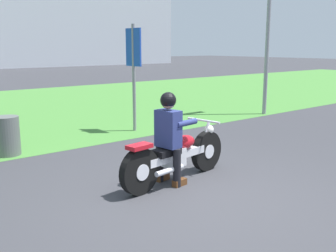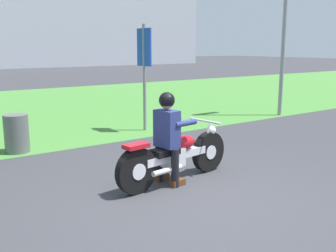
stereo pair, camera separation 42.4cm
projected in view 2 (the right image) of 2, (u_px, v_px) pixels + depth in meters
name	position (u px, v px, depth m)	size (l,w,h in m)	color
ground	(198.00, 202.00, 5.38)	(120.00, 120.00, 0.00)	#38383D
grass_verge	(14.00, 110.00, 13.13)	(60.00, 12.00, 0.01)	#478438
motorcycle_lead	(176.00, 156.00, 6.11)	(2.21, 0.67, 0.89)	black
rider_lead	(168.00, 131.00, 5.92)	(0.59, 0.51, 1.42)	black
streetlight_pole	(288.00, 1.00, 11.49)	(0.96, 0.20, 5.33)	gray
trash_can	(17.00, 134.00, 7.81)	(0.48, 0.48, 0.76)	#595E5B
sign_banner	(144.00, 61.00, 9.59)	(0.08, 0.60, 2.60)	gray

